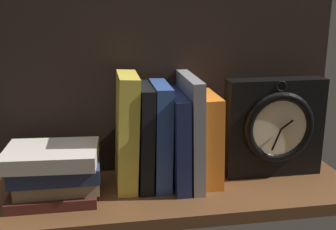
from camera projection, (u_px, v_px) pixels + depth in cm
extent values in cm
cube|color=brown|center=(173.00, 193.00, 88.05)|extent=(76.02, 24.85, 2.50)
cube|color=black|center=(164.00, 83.00, 93.64)|extent=(76.02, 1.20, 39.44)
cube|color=gold|center=(127.00, 132.00, 85.78)|extent=(4.96, 12.14, 23.57)
cube|color=black|center=(144.00, 136.00, 86.68)|extent=(3.34, 12.74, 21.16)
cube|color=#2D4C8E|center=(160.00, 135.00, 87.19)|extent=(3.64, 12.62, 21.35)
cube|color=#192147|center=(176.00, 139.00, 88.02)|extent=(3.18, 16.64, 19.32)
cube|color=gray|center=(190.00, 130.00, 88.04)|extent=(2.91, 16.75, 22.73)
cube|color=orange|center=(207.00, 138.00, 89.15)|extent=(4.48, 12.66, 18.89)
cube|color=black|center=(274.00, 127.00, 92.13)|extent=(21.36, 4.72, 21.36)
torus|color=black|center=(279.00, 128.00, 89.31)|extent=(15.53, 1.91, 15.53)
cylinder|color=beige|center=(279.00, 128.00, 89.31)|extent=(12.53, 0.60, 12.53)
cube|color=black|center=(286.00, 124.00, 88.80)|extent=(2.68, 0.30, 2.02)
cube|color=black|center=(276.00, 139.00, 89.31)|extent=(2.03, 0.30, 4.69)
torus|color=black|center=(281.00, 86.00, 87.33)|extent=(2.44, 0.44, 2.44)
cube|color=#471E19|center=(54.00, 194.00, 82.52)|extent=(16.68, 11.87, 2.01)
cube|color=#9E8966|center=(59.00, 181.00, 82.95)|extent=(15.72, 11.68, 2.69)
cube|color=#232D4C|center=(56.00, 168.00, 82.03)|extent=(16.75, 13.56, 2.91)
cube|color=beige|center=(51.00, 155.00, 80.48)|extent=(18.13, 13.79, 2.87)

